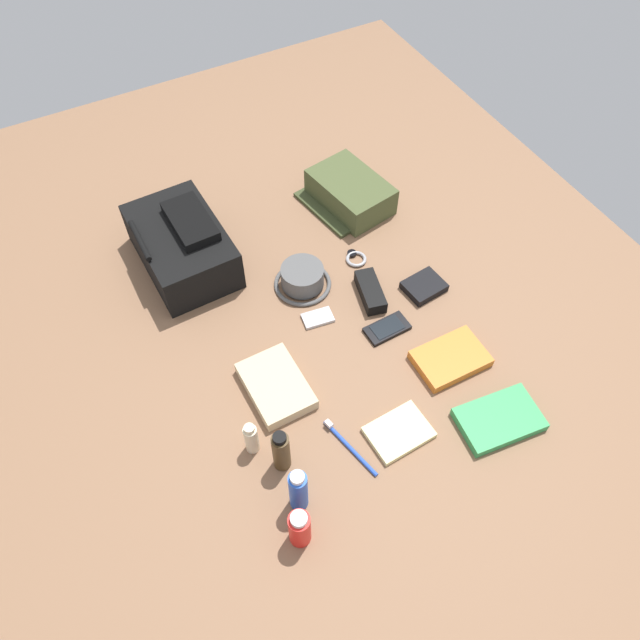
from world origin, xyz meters
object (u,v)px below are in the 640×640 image
Objects in this scene: lotion_bottle at (251,438)px; folded_towel at (276,386)px; backpack at (182,245)px; notepad at (399,432)px; toiletry_pouch at (349,193)px; sunglasses_case at (370,291)px; sunscreen_spray at (300,528)px; deodorant_spray at (298,490)px; cell_phone at (387,328)px; travel_guidebook at (450,359)px; toothbrush at (347,444)px; wallet at (424,286)px; paperback_novel at (499,420)px; bucket_hat at (302,278)px; wristwatch at (356,258)px; media_player at (318,318)px; cologne_bottle at (281,451)px.

lotion_bottle reaches higher than folded_towel.
notepad is at bearing -161.68° from backpack.
toiletry_pouch is 2.03× the size of sunglasses_case.
folded_towel is (0.12, -0.12, -0.03)m from lotion_bottle.
backpack reaches higher than sunscreen_spray.
deodorant_spray is at bearing 177.43° from backpack.
folded_towel reaches higher than cell_phone.
lotion_bottle is 0.36m from notepad.
cell_phone is (-0.48, 0.16, -0.04)m from toiletry_pouch.
backpack is at bearing 38.68° from cell_phone.
deodorant_spray is at bearing 106.00° from travel_guidebook.
toiletry_pouch is 1.56× the size of toothbrush.
toiletry_pouch is 0.82m from notepad.
deodorant_spray is at bearing 94.67° from notepad.
toiletry_pouch is 0.41m from wallet.
paperback_novel is (-0.86, -0.49, -0.06)m from backpack.
sunscreen_spray reaches higher than toothbrush.
bucket_hat is 0.77× the size of paperback_novel.
paperback_novel is at bearing 164.54° from wallet.
wallet reaches higher than toothbrush.
wallet is (0.44, -0.07, 0.00)m from paperback_novel.
deodorant_spray is at bearing 164.16° from folded_towel.
notepad is at bearing 179.08° from bucket_hat.
deodorant_spray reaches higher than bucket_hat.
deodorant_spray reaches higher than lotion_bottle.
backpack is at bearing 15.69° from notepad.
wristwatch is at bearing -86.17° from bucket_hat.
toiletry_pouch is 2.58× the size of wallet.
toiletry_pouch is 0.85m from paperback_novel.
toiletry_pouch is at bearing -30.06° from toothbrush.
wristwatch is 0.65× the size of wallet.
sunglasses_case is at bearing -37.72° from toothbrush.
folded_towel is 0.40m from sunglasses_case.
bucket_hat reaches higher than wallet.
bucket_hat is at bearing -8.21° from media_player.
travel_guidebook is 1.25× the size of notepad.
backpack is 2.90× the size of cell_phone.
notepad is (-0.13, -0.33, -0.04)m from lotion_bottle.
toiletry_pouch is at bearing -44.90° from lotion_bottle.
lotion_bottle is 0.56m from sunglasses_case.
backpack is 1.98× the size of toothbrush.
lotion_bottle is (0.07, 0.05, -0.02)m from cologne_bottle.
travel_guidebook is (-0.66, -0.49, -0.06)m from backpack.
sunscreen_spray is 0.60m from travel_guidebook.
cologne_bottle reaches higher than folded_towel.
deodorant_spray is at bearing 140.06° from wristwatch.
cologne_bottle is 0.66m from wallet.
media_player is 0.25m from wristwatch.
backpack reaches higher than notepad.
toiletry_pouch reaches higher than paperback_novel.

